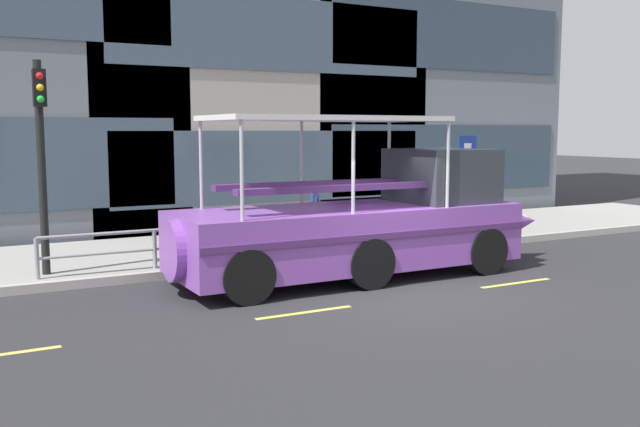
% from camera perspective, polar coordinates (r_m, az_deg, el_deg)
% --- Properties ---
extents(ground_plane, '(120.00, 120.00, 0.00)m').
position_cam_1_polar(ground_plane, '(13.74, 6.42, -6.14)').
color(ground_plane, '#2B2B2D').
extents(sidewalk, '(32.00, 4.80, 0.18)m').
position_cam_1_polar(sidewalk, '(18.50, -3.59, -2.49)').
color(sidewalk, '#99968E').
rests_on(sidewalk, ground_plane).
extents(curb_edge, '(32.00, 0.18, 0.18)m').
position_cam_1_polar(curb_edge, '(16.31, 0.13, -3.73)').
color(curb_edge, '#B2ADA3').
rests_on(curb_edge, ground_plane).
extents(lane_centreline, '(25.80, 0.12, 0.01)m').
position_cam_1_polar(lane_centreline, '(13.22, 8.08, -6.67)').
color(lane_centreline, '#DBD64C').
rests_on(lane_centreline, ground_plane).
extents(curb_guardrail, '(11.63, 0.09, 0.84)m').
position_cam_1_polar(curb_guardrail, '(16.34, -1.49, -1.35)').
color(curb_guardrail, gray).
rests_on(curb_guardrail, sidewalk).
extents(traffic_light_pole, '(0.24, 0.46, 4.24)m').
position_cam_1_polar(traffic_light_pole, '(14.90, -21.67, 5.08)').
color(traffic_light_pole, black).
rests_on(traffic_light_pole, sidewalk).
extents(parking_sign, '(0.60, 0.12, 2.73)m').
position_cam_1_polar(parking_sign, '(19.35, 11.76, 3.59)').
color(parking_sign, '#4C4F54').
rests_on(parking_sign, sidewalk).
extents(duck_tour_boat, '(9.13, 2.50, 3.34)m').
position_cam_1_polar(duck_tour_boat, '(14.86, 4.18, -0.77)').
color(duck_tour_boat, purple).
rests_on(duck_tour_boat, ground_plane).
extents(pedestrian_near_bow, '(0.21, 0.45, 1.57)m').
position_cam_1_polar(pedestrian_near_bow, '(19.00, 6.20, 0.88)').
color(pedestrian_near_bow, '#1E2338').
rests_on(pedestrian_near_bow, sidewalk).
extents(pedestrian_mid_left, '(0.24, 0.43, 1.54)m').
position_cam_1_polar(pedestrian_mid_left, '(17.53, -0.42, 0.37)').
color(pedestrian_mid_left, black).
rests_on(pedestrian_mid_left, sidewalk).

